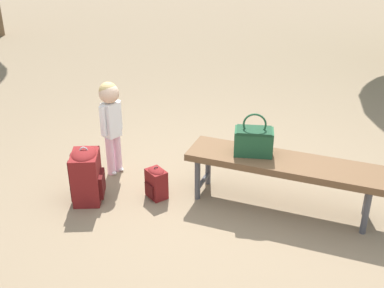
{
  "coord_description": "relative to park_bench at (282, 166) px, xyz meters",
  "views": [
    {
      "loc": [
        -0.97,
        3.46,
        2.32
      ],
      "look_at": [
        0.25,
        -0.13,
        0.45
      ],
      "focal_mm": 44.91,
      "sensor_mm": 36.0,
      "label": 1
    }
  ],
  "objects": [
    {
      "name": "ground_plane",
      "position": [
        0.56,
        0.09,
        -0.39
      ],
      "size": [
        40.0,
        40.0,
        0.0
      ],
      "primitive_type": "plane",
      "color": "#7F6B51",
      "rests_on": "ground"
    },
    {
      "name": "handbag",
      "position": [
        0.26,
        -0.03,
        0.18
      ],
      "size": [
        0.35,
        0.24,
        0.37
      ],
      "color": "#1E4C2D",
      "rests_on": "park_bench"
    },
    {
      "name": "park_bench",
      "position": [
        0.0,
        0.0,
        0.0
      ],
      "size": [
        1.62,
        0.47,
        0.45
      ],
      "color": "brown",
      "rests_on": "ground"
    },
    {
      "name": "backpack_small",
      "position": [
        1.06,
        0.2,
        -0.24
      ],
      "size": [
        0.23,
        0.21,
        0.31
      ],
      "color": "maroon",
      "rests_on": "ground"
    },
    {
      "name": "child_standing",
      "position": [
        1.62,
        -0.09,
        0.22
      ],
      "size": [
        0.19,
        0.23,
        0.92
      ],
      "color": "#E5B2C6",
      "rests_on": "ground"
    },
    {
      "name": "backpack_large",
      "position": [
        1.61,
        0.43,
        -0.13
      ],
      "size": [
        0.34,
        0.37,
        0.52
      ],
      "color": "maroon",
      "rests_on": "ground"
    }
  ]
}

